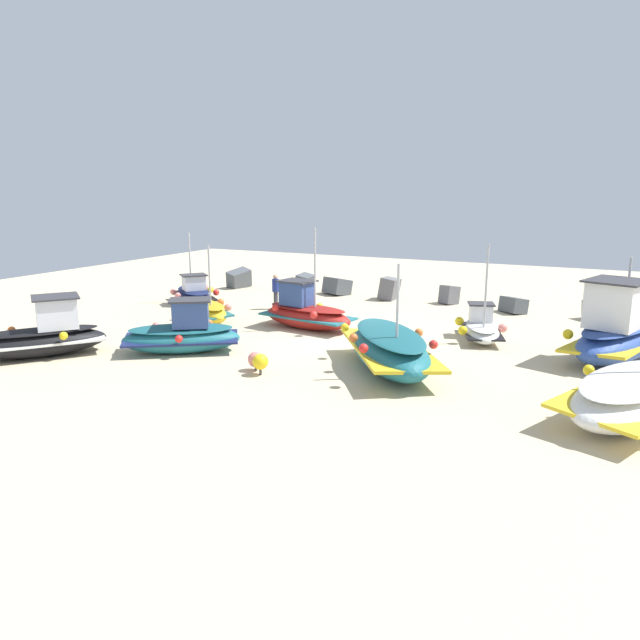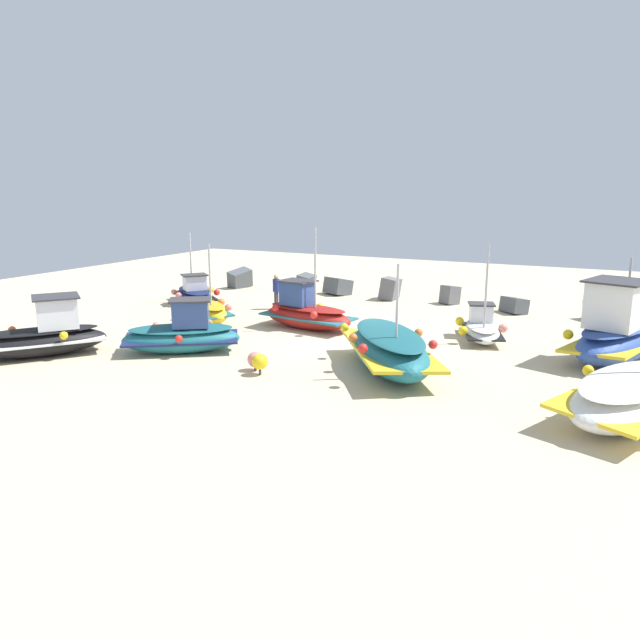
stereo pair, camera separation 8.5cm
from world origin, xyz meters
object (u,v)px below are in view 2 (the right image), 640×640
at_px(fishing_boat_6, 306,313).
at_px(person_walking, 276,289).
at_px(fishing_boat_7, 633,396).
at_px(mooring_buoy_1, 255,359).
at_px(fishing_boat_4, 618,333).
at_px(fishing_boat_0, 41,336).
at_px(fishing_boat_2, 389,349).
at_px(fishing_boat_1, 194,294).
at_px(mooring_buoy_0, 260,362).
at_px(fishing_boat_8, 481,328).
at_px(fishing_boat_3, 209,311).
at_px(fishing_boat_5, 183,335).

xyz_separation_m(fishing_boat_6, person_walking, (-3.07, 2.83, 0.30)).
bearing_deg(fishing_boat_7, mooring_buoy_1, -63.47).
distance_m(fishing_boat_4, fishing_boat_6, 11.24).
xyz_separation_m(fishing_boat_0, fishing_boat_7, (17.67, 2.51, -0.08)).
distance_m(fishing_boat_2, fishing_boat_6, 6.30).
distance_m(person_walking, mooring_buoy_1, 9.68).
bearing_deg(mooring_buoy_1, fishing_boat_0, -166.20).
bearing_deg(person_walking, mooring_buoy_1, 107.46).
relative_size(fishing_boat_1, person_walking, 2.34).
relative_size(fishing_boat_0, mooring_buoy_0, 6.78).
relative_size(fishing_boat_2, fishing_boat_8, 1.54).
xyz_separation_m(mooring_buoy_0, mooring_buoy_1, (-0.37, 0.32, -0.06)).
bearing_deg(fishing_boat_1, fishing_boat_3, -5.14).
distance_m(fishing_boat_0, fishing_boat_7, 17.85).
xyz_separation_m(fishing_boat_1, fishing_boat_4, (18.55, -1.72, 0.43)).
bearing_deg(fishing_boat_5, fishing_boat_0, 177.84).
relative_size(fishing_boat_0, fishing_boat_1, 1.17).
height_order(fishing_boat_7, mooring_buoy_1, fishing_boat_7).
height_order(fishing_boat_5, fishing_boat_7, fishing_boat_7).
distance_m(fishing_boat_6, mooring_buoy_0, 6.34).
bearing_deg(mooring_buoy_0, person_walking, 117.96).
xyz_separation_m(fishing_boat_1, fishing_boat_2, (12.29, -6.06, 0.19)).
bearing_deg(fishing_boat_3, fishing_boat_7, -161.05).
height_order(fishing_boat_1, fishing_boat_2, fishing_boat_1).
bearing_deg(fishing_boat_5, mooring_buoy_1, -46.36).
relative_size(fishing_boat_5, mooring_buoy_1, 6.93).
bearing_deg(fishing_boat_6, mooring_buoy_0, 114.37).
bearing_deg(fishing_boat_6, fishing_boat_0, 60.71).
bearing_deg(fishing_boat_0, mooring_buoy_1, -39.06).
bearing_deg(fishing_boat_1, fishing_boat_8, 35.28).
distance_m(fishing_boat_5, person_walking, 7.99).
relative_size(fishing_boat_3, fishing_boat_5, 0.80).
height_order(fishing_boat_2, fishing_boat_6, fishing_boat_6).
distance_m(mooring_buoy_0, mooring_buoy_1, 0.49).
relative_size(fishing_boat_6, person_walking, 2.59).
bearing_deg(fishing_boat_6, fishing_boat_5, 76.77).
distance_m(fishing_boat_4, fishing_boat_7, 5.56).
relative_size(fishing_boat_4, fishing_boat_8, 1.56).
relative_size(fishing_boat_0, fishing_boat_5, 1.07).
xyz_separation_m(fishing_boat_1, mooring_buoy_0, (8.99, -8.29, -0.07)).
bearing_deg(fishing_boat_7, fishing_boat_2, -77.52).
relative_size(fishing_boat_1, fishing_boat_5, 0.92).
xyz_separation_m(fishing_boat_0, person_walking, (2.93, 10.41, 0.26)).
relative_size(fishing_boat_3, mooring_buoy_1, 5.55).
height_order(fishing_boat_8, person_walking, fishing_boat_8).
relative_size(fishing_boat_3, person_walking, 2.03).
bearing_deg(fishing_boat_6, fishing_boat_2, 151.09).
bearing_deg(fishing_boat_2, fishing_boat_8, -52.66).
relative_size(fishing_boat_4, fishing_boat_5, 1.35).
bearing_deg(fishing_boat_0, fishing_boat_6, -1.20).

